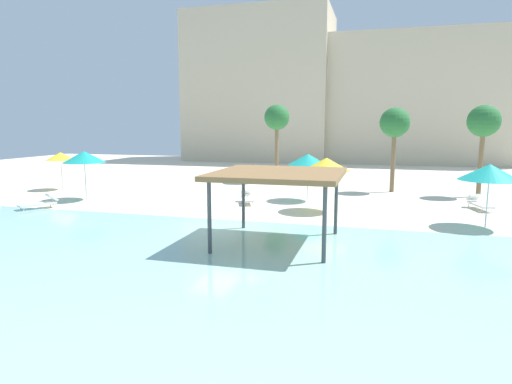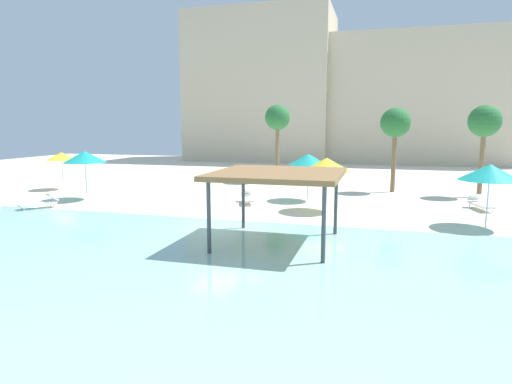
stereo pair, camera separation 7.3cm
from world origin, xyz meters
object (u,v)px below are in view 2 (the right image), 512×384
at_px(beach_umbrella_yellow_4, 61,156).
at_px(palm_tree_1, 485,123).
at_px(shade_pavilion, 278,176).
at_px(palm_tree_0, 395,124).
at_px(beach_umbrella_yellow_1, 327,164).
at_px(lounge_chair_2, 479,203).
at_px(beach_umbrella_teal_2, 308,159).
at_px(beach_umbrella_teal_5, 490,172).
at_px(palm_tree_2, 278,119).
at_px(beach_umbrella_teal_3, 85,157).
at_px(lounge_chair_1, 41,202).
at_px(lounge_chair_3, 247,197).

relative_size(beach_umbrella_yellow_4, palm_tree_1, 0.46).
bearing_deg(beach_umbrella_yellow_4, shade_pavilion, -28.98).
height_order(palm_tree_0, palm_tree_1, palm_tree_1).
bearing_deg(beach_umbrella_yellow_1, lounge_chair_2, 18.96).
distance_m(beach_umbrella_yellow_1, beach_umbrella_yellow_4, 18.27).
xyz_separation_m(beach_umbrella_yellow_1, beach_umbrella_teal_2, (-1.40, 2.93, 0.00)).
bearing_deg(beach_umbrella_teal_5, beach_umbrella_teal_2, 150.79).
height_order(palm_tree_1, palm_tree_2, palm_tree_2).
xyz_separation_m(shade_pavilion, palm_tree_2, (-4.05, 17.37, 2.27)).
height_order(palm_tree_0, palm_tree_2, palm_tree_2).
distance_m(shade_pavilion, beach_umbrella_teal_3, 14.42).
height_order(beach_umbrella_yellow_1, beach_umbrella_teal_2, beach_umbrella_yellow_1).
height_order(beach_umbrella_yellow_1, lounge_chair_1, beach_umbrella_yellow_1).
bearing_deg(beach_umbrella_yellow_4, beach_umbrella_teal_2, 0.63).
bearing_deg(palm_tree_1, lounge_chair_1, -155.25).
bearing_deg(shade_pavilion, beach_umbrella_yellow_4, 151.02).
distance_m(beach_umbrella_yellow_1, lounge_chair_2, 8.30).
distance_m(beach_umbrella_yellow_4, palm_tree_2, 15.47).
relative_size(shade_pavilion, lounge_chair_3, 2.27).
distance_m(shade_pavilion, lounge_chair_3, 8.89).
bearing_deg(palm_tree_1, palm_tree_2, 165.45).
relative_size(beach_umbrella_teal_3, palm_tree_0, 0.52).
bearing_deg(palm_tree_1, beach_umbrella_yellow_1, -139.92).
bearing_deg(lounge_chair_1, lounge_chair_2, 136.41).
bearing_deg(beach_umbrella_yellow_1, lounge_chair_3, 166.07).
relative_size(beach_umbrella_yellow_1, beach_umbrella_yellow_4, 1.08).
bearing_deg(beach_umbrella_teal_5, beach_umbrella_yellow_4, 169.79).
bearing_deg(beach_umbrella_teal_2, beach_umbrella_teal_5, -29.21).
height_order(shade_pavilion, beach_umbrella_teal_5, beach_umbrella_teal_5).
xyz_separation_m(beach_umbrella_teal_3, palm_tree_0, (17.30, 8.03, 1.88)).
xyz_separation_m(beach_umbrella_teal_2, palm_tree_2, (-3.60, 7.70, 2.41)).
bearing_deg(lounge_chair_1, shade_pavilion, 107.16).
relative_size(lounge_chair_1, lounge_chair_2, 0.97).
relative_size(beach_umbrella_teal_3, lounge_chair_2, 1.43).
bearing_deg(lounge_chair_2, palm_tree_2, -137.04).
bearing_deg(palm_tree_2, lounge_chair_2, -32.46).
height_order(beach_umbrella_teal_5, palm_tree_1, palm_tree_1).
bearing_deg(beach_umbrella_teal_5, lounge_chair_3, 165.90).
height_order(beach_umbrella_teal_3, lounge_chair_3, beach_umbrella_teal_3).
xyz_separation_m(lounge_chair_1, palm_tree_2, (9.38, 14.04, 4.45)).
distance_m(beach_umbrella_teal_3, beach_umbrella_yellow_4, 5.21).
xyz_separation_m(beach_umbrella_yellow_4, lounge_chair_1, (3.69, -6.15, -1.92)).
height_order(beach_umbrella_teal_5, lounge_chair_2, beach_umbrella_teal_5).
bearing_deg(lounge_chair_3, lounge_chair_1, -85.77).
bearing_deg(palm_tree_0, palm_tree_1, -6.24).
bearing_deg(palm_tree_1, lounge_chair_2, -100.93).
bearing_deg(beach_umbrella_teal_3, palm_tree_2, 51.04).
relative_size(beach_umbrella_teal_5, lounge_chair_1, 1.40).
height_order(beach_umbrella_yellow_4, palm_tree_1, palm_tree_1).
bearing_deg(palm_tree_0, palm_tree_2, 160.74).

